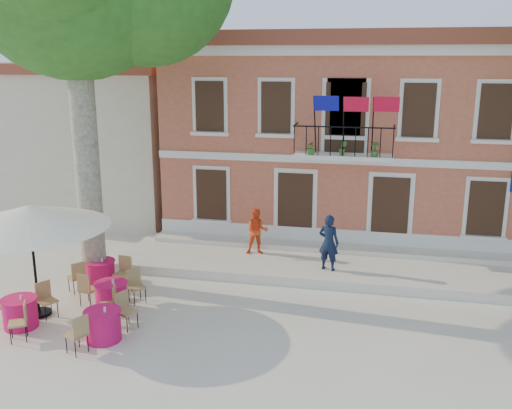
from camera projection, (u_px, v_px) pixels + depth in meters
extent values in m
plane|color=beige|center=(245.00, 325.00, 14.52)|extent=(90.00, 90.00, 0.00)
cube|color=#CA6849|center=(350.00, 138.00, 22.71)|extent=(13.00, 8.00, 7.00)
cube|color=brown|center=(354.00, 40.00, 21.77)|extent=(13.50, 8.50, 0.50)
cube|color=silver|center=(348.00, 50.00, 18.13)|extent=(13.30, 0.35, 0.35)
cube|color=silver|center=(343.00, 157.00, 18.49)|extent=(3.20, 0.90, 0.15)
cube|color=black|center=(343.00, 127.00, 17.86)|extent=(3.20, 0.04, 0.04)
cube|color=#0D1197|center=(314.00, 103.00, 17.53)|extent=(0.76, 0.27, 0.47)
cube|color=red|center=(344.00, 104.00, 17.35)|extent=(0.76, 0.29, 0.47)
cube|color=red|center=(374.00, 104.00, 17.16)|extent=(0.76, 0.27, 0.47)
imported|color=#26591E|center=(311.00, 147.00, 18.33)|extent=(0.43, 0.37, 0.48)
imported|color=#26591E|center=(343.00, 148.00, 18.13)|extent=(0.26, 0.21, 0.48)
imported|color=#26591E|center=(375.00, 149.00, 17.93)|extent=(0.27, 0.27, 0.48)
cube|color=beige|center=(98.00, 139.00, 26.11)|extent=(9.00, 9.00, 6.00)
cube|color=brown|center=(93.00, 67.00, 25.32)|extent=(9.40, 9.40, 0.40)
cube|color=silver|center=(337.00, 266.00, 18.24)|extent=(14.00, 3.40, 0.30)
cylinder|color=#A59E84|center=(86.00, 156.00, 16.31)|extent=(0.72, 0.72, 7.75)
cylinder|color=black|center=(39.00, 313.00, 15.13)|extent=(0.64, 0.64, 0.08)
cylinder|color=black|center=(35.00, 267.00, 14.81)|extent=(0.07, 0.07, 2.65)
cone|color=silver|center=(29.00, 216.00, 14.46)|extent=(4.03, 4.03, 0.58)
imported|color=black|center=(329.00, 243.00, 17.29)|extent=(0.72, 0.56, 1.74)
imported|color=#EF4A1C|center=(257.00, 232.00, 18.74)|extent=(0.87, 0.75, 1.53)
cylinder|color=#E41555|center=(111.00, 296.00, 15.34)|extent=(0.84, 0.84, 0.75)
cylinder|color=#E41555|center=(110.00, 283.00, 15.25)|extent=(0.90, 0.90, 0.02)
cube|color=tan|center=(89.00, 289.00, 15.61)|extent=(0.49, 0.49, 0.95)
cube|color=tan|center=(107.00, 305.00, 14.60)|extent=(0.53, 0.53, 0.95)
cube|color=tan|center=(137.00, 287.00, 15.75)|extent=(0.59, 0.59, 0.95)
cylinder|color=#E41555|center=(103.00, 326.00, 13.66)|extent=(0.84, 0.84, 0.75)
cylinder|color=#E41555|center=(102.00, 311.00, 13.57)|extent=(0.90, 0.90, 0.02)
cube|color=tan|center=(127.00, 311.00, 14.22)|extent=(0.56, 0.56, 0.95)
cube|color=tan|center=(76.00, 334.00, 13.06)|extent=(0.56, 0.56, 0.95)
cylinder|color=#E41555|center=(20.00, 313.00, 14.34)|extent=(0.84, 0.84, 0.75)
cylinder|color=#E41555|center=(19.00, 299.00, 14.24)|extent=(0.90, 0.90, 0.02)
cube|color=tan|center=(18.00, 322.00, 13.62)|extent=(0.58, 0.58, 0.95)
cube|color=tan|center=(47.00, 300.00, 14.85)|extent=(0.57, 0.57, 0.95)
cylinder|color=#E41555|center=(101.00, 273.00, 16.99)|extent=(0.84, 0.84, 0.75)
cylinder|color=#E41555|center=(100.00, 261.00, 16.89)|extent=(0.90, 0.90, 0.02)
cube|color=tan|center=(102.00, 262.00, 17.68)|extent=(0.55, 0.55, 0.95)
cube|color=tan|center=(76.00, 276.00, 16.49)|extent=(0.59, 0.59, 0.95)
cube|color=tan|center=(122.00, 273.00, 16.73)|extent=(0.47, 0.47, 0.95)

